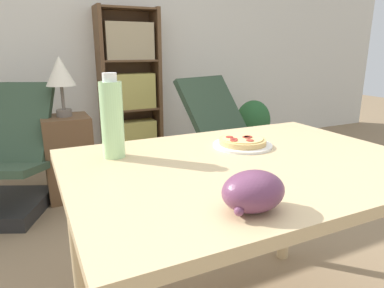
{
  "coord_description": "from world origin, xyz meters",
  "views": [
    {
      "loc": [
        -0.66,
        -1.01,
        1.12
      ],
      "look_at": [
        -0.18,
        -0.02,
        0.81
      ],
      "focal_mm": 32.0,
      "sensor_mm": 36.0,
      "label": 1
    }
  ],
  "objects_px": {
    "bookshelf": "(130,89)",
    "table_lamp": "(60,74)",
    "grape_bunch": "(254,191)",
    "side_table": "(69,157)",
    "lounge_chair_far": "(228,148)",
    "drink_bottle": "(112,119)",
    "potted_plant_floor": "(253,125)",
    "pizza_on_plate": "(242,143)",
    "lounge_chair_near": "(3,173)"
  },
  "relations": [
    {
      "from": "bookshelf",
      "to": "side_table",
      "type": "distance_m",
      "value": 1.16
    },
    {
      "from": "pizza_on_plate",
      "to": "side_table",
      "type": "bearing_deg",
      "value": 107.48
    },
    {
      "from": "bookshelf",
      "to": "table_lamp",
      "type": "bearing_deg",
      "value": -132.24
    },
    {
      "from": "pizza_on_plate",
      "to": "lounge_chair_near",
      "type": "distance_m",
      "value": 1.85
    },
    {
      "from": "lounge_chair_near",
      "to": "table_lamp",
      "type": "distance_m",
      "value": 0.8
    },
    {
      "from": "side_table",
      "to": "potted_plant_floor",
      "type": "distance_m",
      "value": 2.04
    },
    {
      "from": "lounge_chair_far",
      "to": "potted_plant_floor",
      "type": "height_order",
      "value": "lounge_chair_far"
    },
    {
      "from": "drink_bottle",
      "to": "lounge_chair_far",
      "type": "height_order",
      "value": "drink_bottle"
    },
    {
      "from": "grape_bunch",
      "to": "bookshelf",
      "type": "relative_size",
      "value": 0.1
    },
    {
      "from": "drink_bottle",
      "to": "side_table",
      "type": "height_order",
      "value": "drink_bottle"
    },
    {
      "from": "grape_bunch",
      "to": "lounge_chair_near",
      "type": "xyz_separation_m",
      "value": [
        -0.66,
        1.99,
        -0.51
      ]
    },
    {
      "from": "grape_bunch",
      "to": "side_table",
      "type": "relative_size",
      "value": 0.25
    },
    {
      "from": "drink_bottle",
      "to": "potted_plant_floor",
      "type": "xyz_separation_m",
      "value": [
        1.98,
        1.91,
        -0.58
      ]
    },
    {
      "from": "side_table",
      "to": "table_lamp",
      "type": "relative_size",
      "value": 1.46
    },
    {
      "from": "grape_bunch",
      "to": "lounge_chair_near",
      "type": "bearing_deg",
      "value": 108.38
    },
    {
      "from": "table_lamp",
      "to": "potted_plant_floor",
      "type": "xyz_separation_m",
      "value": [
        2.0,
        0.41,
        -0.64
      ]
    },
    {
      "from": "drink_bottle",
      "to": "lounge_chair_near",
      "type": "height_order",
      "value": "drink_bottle"
    },
    {
      "from": "grape_bunch",
      "to": "table_lamp",
      "type": "height_order",
      "value": "table_lamp"
    },
    {
      "from": "bookshelf",
      "to": "lounge_chair_near",
      "type": "bearing_deg",
      "value": -143.16
    },
    {
      "from": "table_lamp",
      "to": "potted_plant_floor",
      "type": "bearing_deg",
      "value": 11.48
    },
    {
      "from": "pizza_on_plate",
      "to": "bookshelf",
      "type": "relative_size",
      "value": 0.15
    },
    {
      "from": "pizza_on_plate",
      "to": "grape_bunch",
      "type": "distance_m",
      "value": 0.55
    },
    {
      "from": "grape_bunch",
      "to": "potted_plant_floor",
      "type": "height_order",
      "value": "grape_bunch"
    },
    {
      "from": "table_lamp",
      "to": "bookshelf",
      "type": "bearing_deg",
      "value": 47.76
    },
    {
      "from": "grape_bunch",
      "to": "table_lamp",
      "type": "xyz_separation_m",
      "value": [
        -0.22,
        2.06,
        0.15
      ]
    },
    {
      "from": "lounge_chair_far",
      "to": "table_lamp",
      "type": "height_order",
      "value": "table_lamp"
    },
    {
      "from": "lounge_chair_near",
      "to": "table_lamp",
      "type": "xyz_separation_m",
      "value": [
        0.44,
        0.07,
        0.66
      ]
    },
    {
      "from": "drink_bottle",
      "to": "bookshelf",
      "type": "bearing_deg",
      "value": 72.87
    },
    {
      "from": "lounge_chair_far",
      "to": "bookshelf",
      "type": "xyz_separation_m",
      "value": [
        -0.55,
        1.05,
        0.43
      ]
    },
    {
      "from": "side_table",
      "to": "grape_bunch",
      "type": "bearing_deg",
      "value": -84.04
    },
    {
      "from": "pizza_on_plate",
      "to": "side_table",
      "type": "xyz_separation_m",
      "value": [
        -0.5,
        1.59,
        -0.45
      ]
    },
    {
      "from": "drink_bottle",
      "to": "grape_bunch",
      "type": "bearing_deg",
      "value": -70.65
    },
    {
      "from": "pizza_on_plate",
      "to": "bookshelf",
      "type": "bearing_deg",
      "value": 84.47
    },
    {
      "from": "pizza_on_plate",
      "to": "bookshelf",
      "type": "height_order",
      "value": "bookshelf"
    },
    {
      "from": "lounge_chair_near",
      "to": "side_table",
      "type": "bearing_deg",
      "value": 34.04
    },
    {
      "from": "bookshelf",
      "to": "table_lamp",
      "type": "xyz_separation_m",
      "value": [
        -0.73,
        -0.81,
        0.22
      ]
    },
    {
      "from": "lounge_chair_near",
      "to": "bookshelf",
      "type": "xyz_separation_m",
      "value": [
        1.18,
        0.88,
        0.43
      ]
    },
    {
      "from": "lounge_chair_far",
      "to": "drink_bottle",
      "type": "bearing_deg",
      "value": -154.06
    },
    {
      "from": "grape_bunch",
      "to": "drink_bottle",
      "type": "relative_size",
      "value": 0.54
    },
    {
      "from": "side_table",
      "to": "potted_plant_floor",
      "type": "relative_size",
      "value": 1.1
    },
    {
      "from": "lounge_chair_near",
      "to": "potted_plant_floor",
      "type": "xyz_separation_m",
      "value": [
        2.45,
        0.48,
        0.02
      ]
    },
    {
      "from": "grape_bunch",
      "to": "bookshelf",
      "type": "bearing_deg",
      "value": 79.76
    },
    {
      "from": "side_table",
      "to": "potted_plant_floor",
      "type": "xyz_separation_m",
      "value": [
        2.0,
        0.41,
        -0.01
      ]
    },
    {
      "from": "lounge_chair_far",
      "to": "grape_bunch",
      "type": "bearing_deg",
      "value": -139.53
    },
    {
      "from": "bookshelf",
      "to": "potted_plant_floor",
      "type": "relative_size",
      "value": 2.64
    },
    {
      "from": "lounge_chair_near",
      "to": "bookshelf",
      "type": "relative_size",
      "value": 0.62
    },
    {
      "from": "grape_bunch",
      "to": "lounge_chair_far",
      "type": "distance_m",
      "value": 2.17
    },
    {
      "from": "drink_bottle",
      "to": "side_table",
      "type": "bearing_deg",
      "value": 90.77
    },
    {
      "from": "potted_plant_floor",
      "to": "table_lamp",
      "type": "bearing_deg",
      "value": -168.52
    },
    {
      "from": "lounge_chair_near",
      "to": "drink_bottle",
      "type": "bearing_deg",
      "value": -47.52
    }
  ]
}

